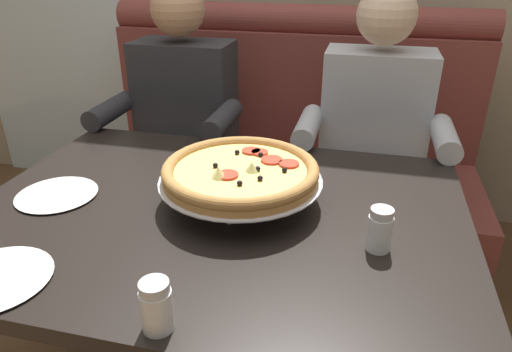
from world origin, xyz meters
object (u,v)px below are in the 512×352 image
Objects in this scene: patio_chair at (116,64)px; diner_right at (372,140)px; pizza at (241,172)px; dining_table at (217,236)px; booth_bench at (281,174)px; diner_left at (177,124)px; shaker_pepper_flakes at (157,309)px; shaker_oregano at (379,232)px; plate_near_right at (57,193)px.

diner_right is at bearing -39.81° from patio_chair.
pizza is 0.50× the size of patio_chair.
diner_right is at bearing 60.10° from dining_table.
booth_bench is 1.36× the size of diner_left.
dining_table is at bearing 94.26° from shaker_pepper_flakes.
shaker_oregano is 0.51m from shaker_pepper_flakes.
shaker_pepper_flakes reaches higher than plate_near_right.
shaker_pepper_flakes is (-0.38, -0.34, -0.00)m from shaker_oregano.
shaker_pepper_flakes is at bearing -137.84° from shaker_oregano.
booth_bench is at bearing 91.32° from shaker_pepper_flakes.
diner_left is 12.38× the size of shaker_oregano.
patio_chair is at bearing 116.15° from plate_near_right.
diner_left is 0.78m from diner_right.
plate_near_right is at bearing 140.80° from shaker_pepper_flakes.
booth_bench is at bearing 90.00° from dining_table.
diner_left is 12.68× the size of shaker_pepper_flakes.
shaker_pepper_flakes is (-0.36, -1.10, 0.08)m from diner_right.
diner_right reaches higher than shaker_oregano.
shaker_pepper_flakes is (0.03, -0.42, 0.13)m from dining_table.
booth_bench reaches higher than shaker_pepper_flakes.
booth_bench is 16.80× the size of shaker_oregano.
pizza is 1.97× the size of plate_near_right.
shaker_pepper_flakes is at bearing -59.29° from patio_chair.
diner_right is 0.72m from pizza.
patio_chair is (-1.23, 1.67, -0.19)m from diner_left.
pizza is (0.05, 0.05, 0.17)m from dining_table.
booth_bench reaches higher than dining_table.
patio_chair is (-2.02, 2.43, -0.26)m from shaker_oregano.
pizza is at bearing 44.72° from dining_table.
shaker_oregano is 0.12× the size of patio_chair.
pizza is at bearing 87.41° from shaker_pepper_flakes.
patio_chair is at bearing 129.79° from shaker_oregano.
diner_left reaches higher than dining_table.
dining_table is 5.90× the size of plate_near_right.
diner_right reaches higher than plate_near_right.
booth_bench is 0.57m from diner_left.
booth_bench reaches higher than plate_near_right.
pizza is (-0.34, -0.62, 0.12)m from diner_right.
dining_table is at bearing -119.90° from diner_right.
diner_right is 1.48× the size of patio_chair.
diner_right is at bearing 61.71° from pizza.
diner_left is (-0.39, 0.68, 0.05)m from dining_table.
diner_left is 1.48× the size of patio_chair.
pizza is 2.85m from patio_chair.
dining_table is at bearing -55.48° from patio_chair.
booth_bench is 7.98× the size of plate_near_right.
shaker_oregano is at bearing 42.16° from shaker_pepper_flakes.
booth_bench is at bearing 93.41° from pizza.
diner_left reaches higher than patio_chair.
plate_near_right is (-0.45, -0.98, 0.36)m from booth_bench.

